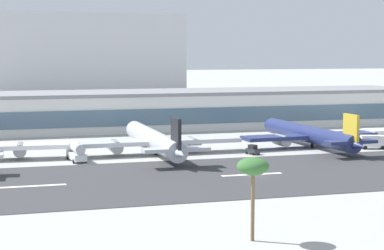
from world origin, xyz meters
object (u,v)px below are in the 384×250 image
Objects in this scene: distant_hotel_block at (69,56)px; service_fuel_truck_1 at (76,152)px; airliner_gold_tail_gate_2 at (312,135)px; terminal_building at (178,109)px; palm_tree_1 at (253,168)px; service_baggage_tug_0 at (253,150)px; airliner_black_tail_gate_1 at (155,141)px; service_box_truck_2 at (373,141)px.

service_fuel_truck_1 is (-17.86, -200.22, -18.87)m from distant_hotel_block.
airliner_gold_tail_gate_2 is (39.15, -195.53, -17.83)m from distant_hotel_block.
distant_hotel_block is at bearing 97.51° from terminal_building.
terminal_building reaches higher than palm_tree_1.
terminal_building is 57.45m from service_baggage_tug_0.
airliner_black_tail_gate_1 is 5.51× the size of service_fuel_truck_1.
service_box_truck_2 is at bearing -98.05° from service_fuel_truck_1.
service_baggage_tug_0 is at bearing -164.02° from service_box_truck_2.
distant_hotel_block is at bearing -0.82° from airliner_black_tail_gate_1.
airliner_gold_tail_gate_2 is (20.09, -51.05, -2.59)m from terminal_building.
service_baggage_tug_0 is (21.36, -5.20, -2.16)m from airliner_black_tail_gate_1.
airliner_gold_tail_gate_2 is at bearing -68.51° from terminal_building.
palm_tree_1 is at bearing -174.94° from service_fuel_truck_1.
airliner_black_tail_gate_1 is 70.95m from palm_tree_1.
airliner_black_tail_gate_1 is at bearing -124.27° from service_baggage_tug_0.
airliner_black_tail_gate_1 is at bearing -85.40° from service_fuel_truck_1.
terminal_building is 124.74m from palm_tree_1.
airliner_black_tail_gate_1 is (0.16, -196.50, -17.69)m from distant_hotel_block.
airliner_gold_tail_gate_2 is at bearing 171.36° from service_box_truck_2.
airliner_gold_tail_gate_2 is 12.95× the size of service_baggage_tug_0.
airliner_black_tail_gate_1 is 39.00m from airliner_gold_tail_gate_2.
palm_tree_1 is at bearing 145.47° from airliner_gold_tail_gate_2.
terminal_building is 55.40m from airliner_black_tail_gate_1.
terminal_building is at bearing 135.75° from service_box_truck_2.
palm_tree_1 is at bearing -114.88° from service_box_truck_2.
airliner_gold_tail_gate_2 reaches higher than service_baggage_tug_0.
service_fuel_truck_1 is (-39.39, 1.47, 0.98)m from service_baggage_tug_0.
service_fuel_truck_1 is (-36.92, -55.74, -3.63)m from terminal_building.
service_baggage_tug_0 is at bearing -99.21° from service_fuel_truck_1.
service_fuel_truck_1 is at bearing 90.95° from airliner_gold_tail_gate_2.
service_box_truck_2 is (70.18, -1.19, -0.24)m from service_fuel_truck_1.
palm_tree_1 reaches higher than airliner_black_tail_gate_1.
terminal_building is at bearing -82.49° from distant_hotel_block.
palm_tree_1 is at bearing 176.18° from airliner_black_tail_gate_1.
service_fuel_truck_1 is (-18.02, -3.72, -1.18)m from airliner_black_tail_gate_1.
distant_hotel_block reaches higher than airliner_gold_tail_gate_2.
palm_tree_1 is at bearing -90.75° from distant_hotel_block.
airliner_black_tail_gate_1 is at bearing -109.96° from terminal_building.
airliner_black_tail_gate_1 is 7.51× the size of service_box_truck_2.
palm_tree_1 reaches higher than service_box_truck_2.
airliner_gold_tail_gate_2 is 14.48m from service_box_truck_2.
service_baggage_tug_0 is (2.47, -57.22, -4.61)m from terminal_building.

